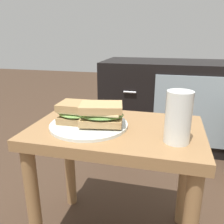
% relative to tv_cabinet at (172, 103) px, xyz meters
% --- Properties ---
extents(side_table, '(0.56, 0.36, 0.46)m').
position_rel_tv_cabinet_xyz_m(side_table, '(-0.18, -0.95, 0.08)').
color(side_table, olive).
rests_on(side_table, ground).
extents(tv_cabinet, '(0.96, 0.46, 0.58)m').
position_rel_tv_cabinet_xyz_m(tv_cabinet, '(0.00, 0.00, 0.00)').
color(tv_cabinet, black).
rests_on(tv_cabinet, ground).
extents(plate, '(0.26, 0.26, 0.01)m').
position_rel_tv_cabinet_xyz_m(plate, '(-0.27, -0.97, 0.17)').
color(plate, silver).
rests_on(plate, side_table).
extents(sandwich_front, '(0.12, 0.10, 0.07)m').
position_rel_tv_cabinet_xyz_m(sandwich_front, '(-0.32, -0.96, 0.21)').
color(sandwich_front, '#9E7A4C').
rests_on(sandwich_front, plate).
extents(sandwich_back, '(0.16, 0.12, 0.07)m').
position_rel_tv_cabinet_xyz_m(sandwich_back, '(-0.23, -0.97, 0.22)').
color(sandwich_back, tan).
rests_on(sandwich_back, plate).
extents(beer_glass, '(0.07, 0.07, 0.15)m').
position_rel_tv_cabinet_xyz_m(beer_glass, '(0.01, -1.02, 0.24)').
color(beer_glass, silver).
rests_on(beer_glass, side_table).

